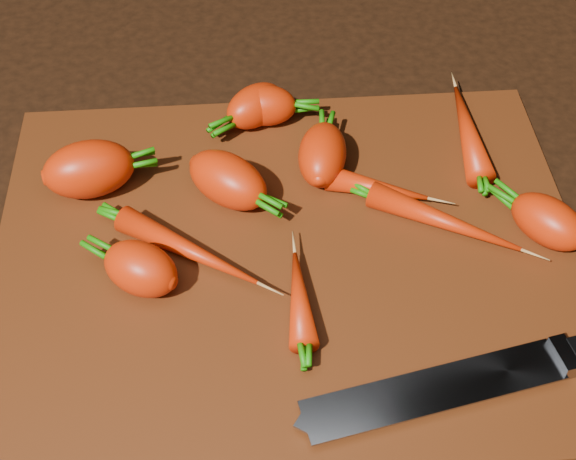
{
  "coord_description": "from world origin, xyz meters",
  "views": [
    {
      "loc": [
        -0.03,
        -0.43,
        0.54
      ],
      "look_at": [
        0.0,
        0.01,
        0.03
      ],
      "focal_mm": 50.0,
      "sensor_mm": 36.0,
      "label": 1
    }
  ],
  "objects": [
    {
      "name": "carrot_4",
      "position": [
        -0.02,
        0.17,
        0.03
      ],
      "size": [
        0.07,
        0.07,
        0.04
      ],
      "primitive_type": "ellipsoid",
      "rotation": [
        0.0,
        0.0,
        3.81
      ],
      "color": "red",
      "rests_on": "cutting_board"
    },
    {
      "name": "ground",
      "position": [
        0.0,
        0.0,
        -0.01
      ],
      "size": [
        2.0,
        2.0,
        0.01
      ],
      "primitive_type": "cube",
      "color": "black"
    },
    {
      "name": "carrot_10",
      "position": [
        0.08,
        0.06,
        0.02
      ],
      "size": [
        0.09,
        0.05,
        0.02
      ],
      "primitive_type": "ellipsoid",
      "rotation": [
        0.0,
        0.0,
        5.93
      ],
      "color": "red",
      "rests_on": "cutting_board"
    },
    {
      "name": "carrot_2",
      "position": [
        -0.05,
        0.07,
        0.04
      ],
      "size": [
        0.09,
        0.09,
        0.05
      ],
      "primitive_type": "ellipsoid",
      "rotation": [
        0.0,
        0.0,
        -0.72
      ],
      "color": "red",
      "rests_on": "cutting_board"
    },
    {
      "name": "cutting_board",
      "position": [
        0.0,
        0.0,
        0.01
      ],
      "size": [
        0.5,
        0.4,
        0.01
      ],
      "primitive_type": "cube",
      "color": "#4C220C",
      "rests_on": "ground"
    },
    {
      "name": "carrot_9",
      "position": [
        0.0,
        -0.06,
        0.02
      ],
      "size": [
        0.02,
        0.09,
        0.02
      ],
      "primitive_type": "ellipsoid",
      "rotation": [
        0.0,
        0.0,
        1.57
      ],
      "color": "red",
      "rests_on": "cutting_board"
    },
    {
      "name": "carrot_5",
      "position": [
        -0.01,
        0.17,
        0.03
      ],
      "size": [
        0.06,
        0.05,
        0.04
      ],
      "primitive_type": "ellipsoid",
      "rotation": [
        0.0,
        0.0,
        -0.09
      ],
      "color": "red",
      "rests_on": "cutting_board"
    },
    {
      "name": "carrot_7",
      "position": [
        0.18,
        0.13,
        0.03
      ],
      "size": [
        0.03,
        0.13,
        0.03
      ],
      "primitive_type": "ellipsoid",
      "rotation": [
        0.0,
        0.0,
        1.54
      ],
      "color": "red",
      "rests_on": "cutting_board"
    },
    {
      "name": "carrot_6",
      "position": [
        0.22,
        0.0,
        0.03
      ],
      "size": [
        0.08,
        0.08,
        0.04
      ],
      "primitive_type": "ellipsoid",
      "rotation": [
        0.0,
        0.0,
        2.28
      ],
      "color": "red",
      "rests_on": "cutting_board"
    },
    {
      "name": "knife",
      "position": [
        0.12,
        -0.14,
        0.02
      ],
      "size": [
        0.32,
        0.09,
        0.02
      ],
      "rotation": [
        0.0,
        0.0,
        0.2
      ],
      "color": "gray",
      "rests_on": "cutting_board"
    },
    {
      "name": "carrot_1",
      "position": [
        -0.12,
        -0.03,
        0.03
      ],
      "size": [
        0.08,
        0.07,
        0.04
      ],
      "primitive_type": "ellipsoid",
      "rotation": [
        0.0,
        0.0,
        2.58
      ],
      "color": "red",
      "rests_on": "cutting_board"
    },
    {
      "name": "carrot_8",
      "position": [
        0.13,
        0.02,
        0.02
      ],
      "size": [
        0.13,
        0.09,
        0.02
      ],
      "primitive_type": "ellipsoid",
      "rotation": [
        0.0,
        0.0,
        -0.56
      ],
      "color": "red",
      "rests_on": "cutting_board"
    },
    {
      "name": "carrot_0",
      "position": [
        -0.17,
        0.09,
        0.04
      ],
      "size": [
        0.09,
        0.07,
        0.05
      ],
      "primitive_type": "ellipsoid",
      "rotation": [
        0.0,
        0.0,
        0.2
      ],
      "color": "red",
      "rests_on": "cutting_board"
    },
    {
      "name": "carrot_3",
      "position": [
        0.04,
        0.1,
        0.03
      ],
      "size": [
        0.06,
        0.08,
        0.04
      ],
      "primitive_type": "ellipsoid",
      "rotation": [
        0.0,
        0.0,
        1.38
      ],
      "color": "red",
      "rests_on": "cutting_board"
    },
    {
      "name": "carrot_11",
      "position": [
        -0.08,
        -0.0,
        0.02
      ],
      "size": [
        0.13,
        0.1,
        0.02
      ],
      "primitive_type": "ellipsoid",
      "rotation": [
        0.0,
        0.0,
        5.68
      ],
      "color": "red",
      "rests_on": "cutting_board"
    }
  ]
}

